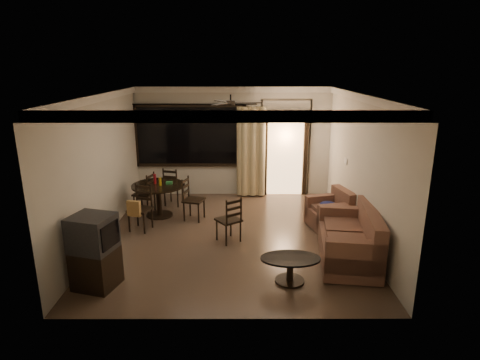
{
  "coord_description": "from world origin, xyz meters",
  "views": [
    {
      "loc": [
        0.16,
        -7.45,
        3.31
      ],
      "look_at": [
        0.17,
        0.2,
        1.11
      ],
      "focal_mm": 30.0,
      "sensor_mm": 36.0,
      "label": 1
    }
  ],
  "objects_px": {
    "dining_chair_west": "(145,201)",
    "armchair": "(332,213)",
    "dining_chair_south": "(140,216)",
    "side_chair": "(229,228)",
    "sofa": "(352,241)",
    "dining_chair_east": "(194,207)",
    "dining_chair_north": "(174,194)",
    "tv_cabinet": "(95,252)",
    "dining_table": "(159,191)",
    "coffee_table": "(290,266)"
  },
  "relations": [
    {
      "from": "dining_table",
      "to": "sofa",
      "type": "bearing_deg",
      "value": -30.4
    },
    {
      "from": "tv_cabinet",
      "to": "coffee_table",
      "type": "bearing_deg",
      "value": 18.46
    },
    {
      "from": "dining_chair_west",
      "to": "dining_chair_north",
      "type": "relative_size",
      "value": 1.0
    },
    {
      "from": "dining_table",
      "to": "armchair",
      "type": "bearing_deg",
      "value": -10.47
    },
    {
      "from": "armchair",
      "to": "dining_chair_north",
      "type": "bearing_deg",
      "value": 143.73
    },
    {
      "from": "dining_chair_west",
      "to": "tv_cabinet",
      "type": "distance_m",
      "value": 3.28
    },
    {
      "from": "dining_chair_north",
      "to": "coffee_table",
      "type": "relative_size",
      "value": 1.0
    },
    {
      "from": "dining_chair_north",
      "to": "coffee_table",
      "type": "xyz_separation_m",
      "value": [
        2.41,
        -3.67,
        -0.0
      ]
    },
    {
      "from": "armchair",
      "to": "sofa",
      "type": "bearing_deg",
      "value": -103.36
    },
    {
      "from": "dining_chair_south",
      "to": "sofa",
      "type": "relative_size",
      "value": 0.52
    },
    {
      "from": "tv_cabinet",
      "to": "dining_table",
      "type": "bearing_deg",
      "value": 98.79
    },
    {
      "from": "coffee_table",
      "to": "side_chair",
      "type": "xyz_separation_m",
      "value": [
        -1.0,
        1.52,
        -0.0
      ]
    },
    {
      "from": "sofa",
      "to": "armchair",
      "type": "bearing_deg",
      "value": 98.49
    },
    {
      "from": "dining_table",
      "to": "dining_chair_west",
      "type": "bearing_deg",
      "value": 148.95
    },
    {
      "from": "dining_table",
      "to": "tv_cabinet",
      "type": "distance_m",
      "value": 3.06
    },
    {
      "from": "armchair",
      "to": "tv_cabinet",
      "type": "bearing_deg",
      "value": -164.58
    },
    {
      "from": "dining_table",
      "to": "tv_cabinet",
      "type": "relative_size",
      "value": 1.02
    },
    {
      "from": "dining_chair_east",
      "to": "dining_chair_north",
      "type": "relative_size",
      "value": 1.0
    },
    {
      "from": "dining_table",
      "to": "dining_chair_south",
      "type": "bearing_deg",
      "value": -105.91
    },
    {
      "from": "dining_chair_north",
      "to": "side_chair",
      "type": "bearing_deg",
      "value": 138.99
    },
    {
      "from": "dining_chair_north",
      "to": "sofa",
      "type": "relative_size",
      "value": 0.52
    },
    {
      "from": "dining_chair_north",
      "to": "dining_table",
      "type": "bearing_deg",
      "value": 90.12
    },
    {
      "from": "sofa",
      "to": "side_chair",
      "type": "height_order",
      "value": "sofa"
    },
    {
      "from": "dining_chair_south",
      "to": "side_chair",
      "type": "bearing_deg",
      "value": -1.11
    },
    {
      "from": "dining_chair_south",
      "to": "sofa",
      "type": "distance_m",
      "value": 4.25
    },
    {
      "from": "dining_chair_west",
      "to": "dining_chair_north",
      "type": "bearing_deg",
      "value": 147.7
    },
    {
      "from": "dining_chair_north",
      "to": "dining_chair_south",
      "type": "bearing_deg",
      "value": 90.0
    },
    {
      "from": "dining_table",
      "to": "dining_chair_east",
      "type": "bearing_deg",
      "value": -15.88
    },
    {
      "from": "dining_chair_east",
      "to": "tv_cabinet",
      "type": "relative_size",
      "value": 0.82
    },
    {
      "from": "dining_chair_west",
      "to": "coffee_table",
      "type": "bearing_deg",
      "value": 59.49
    },
    {
      "from": "dining_table",
      "to": "dining_chair_north",
      "type": "xyz_separation_m",
      "value": [
        0.21,
        0.76,
        -0.3
      ]
    },
    {
      "from": "dining_chair_west",
      "to": "dining_chair_north",
      "type": "height_order",
      "value": "same"
    },
    {
      "from": "sofa",
      "to": "dining_chair_south",
      "type": "bearing_deg",
      "value": 168.71
    },
    {
      "from": "coffee_table",
      "to": "dining_table",
      "type": "bearing_deg",
      "value": 131.98
    },
    {
      "from": "dining_chair_east",
      "to": "tv_cabinet",
      "type": "height_order",
      "value": "tv_cabinet"
    },
    {
      "from": "dining_chair_west",
      "to": "coffee_table",
      "type": "relative_size",
      "value": 1.0
    },
    {
      "from": "dining_chair_east",
      "to": "dining_chair_south",
      "type": "distance_m",
      "value": 1.2
    },
    {
      "from": "dining_chair_west",
      "to": "coffee_table",
      "type": "height_order",
      "value": "dining_chair_west"
    },
    {
      "from": "dining_chair_south",
      "to": "armchair",
      "type": "height_order",
      "value": "dining_chair_south"
    },
    {
      "from": "dining_chair_west",
      "to": "tv_cabinet",
      "type": "relative_size",
      "value": 0.82
    },
    {
      "from": "dining_chair_east",
      "to": "tv_cabinet",
      "type": "distance_m",
      "value": 3.06
    },
    {
      "from": "dining_table",
      "to": "tv_cabinet",
      "type": "height_order",
      "value": "tv_cabinet"
    },
    {
      "from": "tv_cabinet",
      "to": "coffee_table",
      "type": "height_order",
      "value": "tv_cabinet"
    },
    {
      "from": "dining_chair_west",
      "to": "dining_chair_north",
      "type": "xyz_separation_m",
      "value": [
        0.59,
        0.53,
        0.0
      ]
    },
    {
      "from": "dining_chair_west",
      "to": "armchair",
      "type": "relative_size",
      "value": 0.98
    },
    {
      "from": "tv_cabinet",
      "to": "armchair",
      "type": "bearing_deg",
      "value": 45.51
    },
    {
      "from": "dining_chair_west",
      "to": "tv_cabinet",
      "type": "height_order",
      "value": "tv_cabinet"
    },
    {
      "from": "sofa",
      "to": "side_chair",
      "type": "relative_size",
      "value": 1.99
    },
    {
      "from": "coffee_table",
      "to": "side_chair",
      "type": "distance_m",
      "value": 1.82
    },
    {
      "from": "dining_chair_west",
      "to": "dining_chair_north",
      "type": "distance_m",
      "value": 0.79
    }
  ]
}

